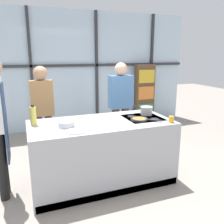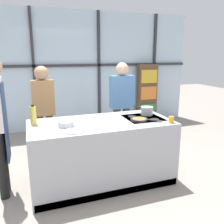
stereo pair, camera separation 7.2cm
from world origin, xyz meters
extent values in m
plane|color=gray|center=(0.00, 0.00, 0.00)|extent=(18.00, 18.00, 0.00)
cube|color=silver|center=(0.00, 2.74, 1.40)|extent=(6.40, 0.04, 2.80)
cube|color=#2D2D33|center=(0.00, 2.69, 1.54)|extent=(6.40, 0.06, 0.06)
cube|color=#2D2D33|center=(-0.77, 2.69, 1.40)|extent=(0.06, 0.06, 2.80)
cube|color=#2D2D33|center=(0.77, 2.69, 1.40)|extent=(0.06, 0.06, 2.80)
cube|color=#2D2D33|center=(2.30, 2.69, 1.40)|extent=(0.06, 0.06, 2.80)
cube|color=brown|center=(2.05, 2.56, 0.77)|extent=(0.53, 0.16, 1.55)
cube|color=#3D8447|center=(2.05, 2.46, 0.34)|extent=(0.45, 0.03, 0.34)
cube|color=orange|center=(2.05, 2.46, 0.81)|extent=(0.45, 0.03, 0.34)
cube|color=gold|center=(2.05, 2.46, 1.24)|extent=(0.45, 0.03, 0.34)
cube|color=#A8AAB2|center=(0.00, 0.00, 0.45)|extent=(1.97, 0.93, 0.89)
cube|color=black|center=(0.64, 0.00, 0.89)|extent=(0.52, 0.52, 0.01)
cube|color=black|center=(0.00, -0.45, 0.05)|extent=(1.93, 0.03, 0.10)
cylinder|color=#38383D|center=(0.52, -0.12, 0.89)|extent=(0.13, 0.13, 0.01)
cylinder|color=#38383D|center=(0.77, -0.12, 0.89)|extent=(0.13, 0.13, 0.01)
cylinder|color=#38383D|center=(0.52, 0.12, 0.89)|extent=(0.13, 0.13, 0.01)
cylinder|color=#38383D|center=(0.77, 0.12, 0.89)|extent=(0.13, 0.13, 0.01)
cylinder|color=black|center=(-1.31, 0.16, 0.45)|extent=(0.12, 0.12, 0.89)
cylinder|color=black|center=(-1.31, 0.00, 0.45)|extent=(0.12, 0.12, 0.89)
cube|color=navy|center=(-1.21, 0.08, 0.98)|extent=(0.02, 0.31, 0.98)
cylinder|color=#47382D|center=(-0.62, 0.98, 0.41)|extent=(0.12, 0.12, 0.81)
cylinder|color=#47382D|center=(-0.78, 0.98, 0.41)|extent=(0.12, 0.12, 0.81)
cube|color=#A37547|center=(-0.70, 0.98, 1.10)|extent=(0.36, 0.16, 0.58)
sphere|color=tan|center=(-0.70, 0.98, 1.51)|extent=(0.23, 0.23, 0.23)
cylinder|color=#47382D|center=(0.80, 0.98, 0.41)|extent=(0.14, 0.14, 0.83)
cylinder|color=#47382D|center=(0.60, 0.98, 0.41)|extent=(0.14, 0.14, 0.83)
cube|color=#4C7AAD|center=(0.70, 0.98, 1.13)|extent=(0.44, 0.20, 0.60)
sphere|color=#D8AD8C|center=(0.70, 0.98, 1.54)|extent=(0.23, 0.23, 0.23)
cylinder|color=#232326|center=(0.52, -0.12, 0.91)|extent=(0.25, 0.25, 0.03)
cylinder|color=#B26B2D|center=(0.52, -0.12, 0.92)|extent=(0.19, 0.19, 0.01)
cylinder|color=#232326|center=(0.69, -0.26, 0.92)|extent=(0.17, 0.14, 0.02)
cylinder|color=silver|center=(0.77, 0.12, 0.96)|extent=(0.18, 0.18, 0.13)
cylinder|color=silver|center=(0.77, 0.12, 1.02)|extent=(0.19, 0.19, 0.01)
cylinder|color=black|center=(0.68, 0.28, 1.00)|extent=(0.10, 0.15, 0.02)
cylinder|color=white|center=(-0.43, -0.30, 0.90)|extent=(0.24, 0.24, 0.01)
cylinder|color=silver|center=(-0.50, -0.06, 0.93)|extent=(0.20, 0.20, 0.07)
cylinder|color=#4C4C51|center=(-0.50, -0.06, 0.96)|extent=(0.17, 0.17, 0.01)
cylinder|color=#E0CC4C|center=(-0.88, 0.16, 1.02)|extent=(0.08, 0.08, 0.25)
cylinder|color=black|center=(-0.88, 0.16, 1.15)|extent=(0.04, 0.04, 0.02)
cylinder|color=#332319|center=(-0.89, 0.34, 0.99)|extent=(0.06, 0.06, 0.19)
sphere|color=#B2B2B7|center=(-0.89, 0.34, 1.10)|extent=(0.03, 0.03, 0.03)
cylinder|color=orange|center=(0.88, -0.37, 0.94)|extent=(0.07, 0.07, 0.09)
camera|label=1|loc=(-0.98, -2.99, 1.81)|focal=38.00mm
camera|label=2|loc=(-0.91, -3.02, 1.81)|focal=38.00mm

